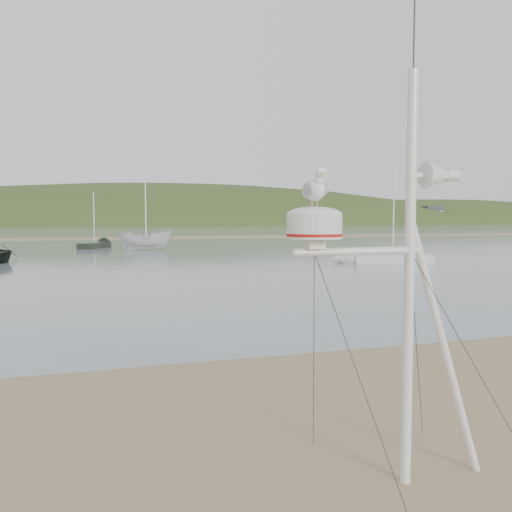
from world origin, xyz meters
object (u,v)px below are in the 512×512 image
object	(u,v)px
mast_rig	(405,367)
sailboat_dark_mid	(101,245)
boat_white	(146,224)
sailboat_white_near	(368,259)

from	to	relation	value
mast_rig	sailboat_dark_mid	distance (m)	47.69
boat_white	sailboat_dark_mid	distance (m)	6.86
boat_white	sailboat_white_near	xyz separation A→B (m)	(11.33, -17.61, -1.96)
boat_white	sailboat_dark_mid	world-z (taller)	sailboat_dark_mid
mast_rig	boat_white	distance (m)	42.18
sailboat_white_near	sailboat_dark_mid	world-z (taller)	sailboat_white_near
mast_rig	boat_white	world-z (taller)	mast_rig
mast_rig	boat_white	size ratio (longest dim) A/B	1.16
mast_rig	sailboat_dark_mid	xyz separation A→B (m)	(-1.39, 47.66, -0.94)
sailboat_dark_mid	mast_rig	bearing A→B (deg)	-88.33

